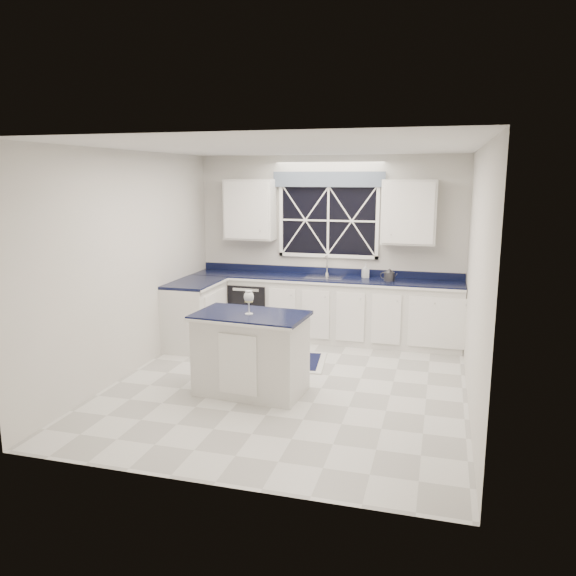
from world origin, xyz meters
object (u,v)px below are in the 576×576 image
(island, at_px, (251,353))
(kettle, at_px, (389,275))
(faucet, at_px, (327,265))
(wine_glass, at_px, (249,298))
(soap_bottle, at_px, (365,271))
(dishwasher, at_px, (253,308))

(island, relative_size, kettle, 5.12)
(kettle, bearing_deg, faucet, 173.96)
(wine_glass, bearing_deg, faucet, 81.82)
(faucet, xyz_separation_m, wine_glass, (-0.36, -2.49, -0.01))
(faucet, xyz_separation_m, soap_bottle, (0.59, -0.05, -0.06))
(dishwasher, relative_size, island, 0.64)
(kettle, bearing_deg, island, -113.18)
(faucet, relative_size, island, 0.24)
(dishwasher, relative_size, soap_bottle, 4.05)
(island, bearing_deg, dishwasher, 112.70)
(island, bearing_deg, kettle, 64.42)
(faucet, distance_m, soap_bottle, 0.59)
(dishwasher, distance_m, kettle, 2.13)
(dishwasher, distance_m, soap_bottle, 1.81)
(island, xyz_separation_m, soap_bottle, (0.94, 2.40, 0.58))
(dishwasher, xyz_separation_m, kettle, (2.04, -0.02, 0.61))
(faucet, bearing_deg, soap_bottle, -5.27)
(wine_glass, bearing_deg, kettle, 60.22)
(dishwasher, distance_m, island, 2.39)
(kettle, bearing_deg, dishwasher, -173.79)
(island, xyz_separation_m, kettle, (1.29, 2.24, 0.56))
(dishwasher, bearing_deg, island, -71.68)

